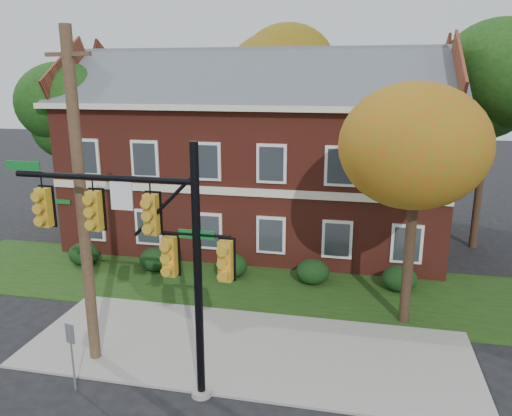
% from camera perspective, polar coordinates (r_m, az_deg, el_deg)
% --- Properties ---
extents(ground, '(120.00, 120.00, 0.00)m').
position_cam_1_polar(ground, '(15.63, -1.92, -17.76)').
color(ground, black).
rests_on(ground, ground).
extents(sidewalk, '(14.00, 5.00, 0.08)m').
position_cam_1_polar(sidewalk, '(16.43, -1.05, -15.81)').
color(sidewalk, gray).
rests_on(sidewalk, ground).
extents(grass_strip, '(30.00, 6.00, 0.04)m').
position_cam_1_polar(grass_strip, '(20.81, 2.09, -8.97)').
color(grass_strip, '#193811').
rests_on(grass_strip, ground).
extents(apartment_building, '(18.80, 8.80, 9.74)m').
position_cam_1_polar(apartment_building, '(25.50, 0.07, 7.11)').
color(apartment_building, maroon).
rests_on(apartment_building, ground).
extents(hedge_far_left, '(1.40, 1.26, 1.05)m').
position_cam_1_polar(hedge_far_left, '(24.30, -19.07, -4.96)').
color(hedge_far_left, black).
rests_on(hedge_far_left, ground).
extents(hedge_left, '(1.40, 1.26, 1.05)m').
position_cam_1_polar(hedge_left, '(22.74, -11.44, -5.77)').
color(hedge_left, black).
rests_on(hedge_left, ground).
extents(hedge_center, '(1.40, 1.26, 1.05)m').
position_cam_1_polar(hedge_center, '(21.64, -2.83, -6.56)').
color(hedge_center, black).
rests_on(hedge_center, ground).
extents(hedge_right, '(1.40, 1.26, 1.05)m').
position_cam_1_polar(hedge_right, '(21.08, 6.48, -7.25)').
color(hedge_right, black).
rests_on(hedge_right, ground).
extents(hedge_far_right, '(1.40, 1.26, 1.05)m').
position_cam_1_polar(hedge_far_right, '(21.08, 16.08, -7.76)').
color(hedge_far_right, black).
rests_on(hedge_far_right, ground).
extents(tree_near_right, '(4.50, 4.25, 8.58)m').
position_cam_1_polar(tree_near_right, '(16.84, 18.95, 8.09)').
color(tree_near_right, black).
rests_on(tree_near_right, ground).
extents(tree_left_rear, '(5.40, 5.10, 8.88)m').
position_cam_1_polar(tree_left_rear, '(27.99, -20.67, 10.35)').
color(tree_left_rear, black).
rests_on(tree_left_rear, ground).
extents(tree_right_rear, '(6.30, 5.95, 10.62)m').
position_cam_1_polar(tree_right_rear, '(26.29, 26.08, 12.74)').
color(tree_right_rear, black).
rests_on(tree_right_rear, ground).
extents(tree_far_rear, '(6.84, 6.46, 11.52)m').
position_cam_1_polar(tree_far_rear, '(32.79, 5.39, 15.52)').
color(tree_far_rear, black).
rests_on(tree_far_rear, ground).
extents(traffic_signal, '(6.20, 0.55, 6.92)m').
position_cam_1_polar(traffic_signal, '(13.07, -11.92, -3.87)').
color(traffic_signal, gray).
rests_on(traffic_signal, ground).
extents(utility_pole, '(1.50, 0.42, 9.73)m').
position_cam_1_polar(utility_pole, '(14.92, -19.31, 0.50)').
color(utility_pole, '#43311F').
rests_on(utility_pole, ground).
extents(sign_post, '(0.29, 0.11, 2.01)m').
position_cam_1_polar(sign_post, '(14.85, -20.37, -14.54)').
color(sign_post, slate).
rests_on(sign_post, ground).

